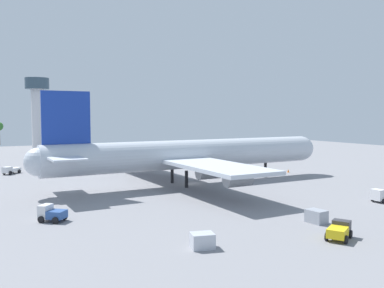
# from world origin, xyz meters

# --- Properties ---
(ground_plane) EXTENTS (277.96, 277.96, 0.00)m
(ground_plane) POSITION_xyz_m (0.00, 0.00, 0.00)
(ground_plane) COLOR gray
(cargo_airplane) EXTENTS (69.49, 55.70, 19.65)m
(cargo_airplane) POSITION_xyz_m (-0.38, 0.00, 6.55)
(cargo_airplane) COLOR silver
(cargo_airplane) RESTS_ON ground_plane
(cargo_loader) EXTENTS (4.15, 4.11, 2.36)m
(cargo_loader) POSITION_xyz_m (-32.99, -18.33, 1.16)
(cargo_loader) COLOR silver
(cargo_loader) RESTS_ON ground_plane
(pushback_tractor) EXTENTS (5.01, 5.03, 2.01)m
(pushback_tractor) POSITION_xyz_m (-33.48, 36.08, 1.05)
(pushback_tractor) COLOR silver
(pushback_tractor) RESTS_ON ground_plane
(catering_truck) EXTENTS (4.70, 3.97, 2.06)m
(catering_truck) POSITION_xyz_m (-3.62, -44.10, 1.08)
(catering_truck) COLOR #333338
(catering_truck) RESTS_ON ground_plane
(baggage_tug) EXTENTS (5.16, 2.57, 2.29)m
(baggage_tug) POSITION_xyz_m (20.68, -32.34, 1.15)
(baggage_tug) COLOR silver
(baggage_tug) RESTS_ON ground_plane
(cargo_container_fore) EXTENTS (2.20, 2.84, 1.84)m
(cargo_container_fore) POSITION_xyz_m (-0.37, -37.15, 0.92)
(cargo_container_fore) COLOR #999EA8
(cargo_container_fore) RESTS_ON ground_plane
(cargo_container_aft) EXTENTS (3.02, 2.62, 1.75)m
(cargo_container_aft) POSITION_xyz_m (-20.08, -39.06, 0.87)
(cargo_container_aft) COLOR #B7BCC6
(cargo_container_aft) RESTS_ON ground_plane
(safety_cone_nose) EXTENTS (0.58, 0.58, 0.82)m
(safety_cone_nose) POSITION_xyz_m (31.27, 3.92, 0.41)
(safety_cone_nose) COLOR orange
(safety_cone_nose) RESTS_ON ground_plane
(control_tower) EXTENTS (10.22, 10.22, 31.50)m
(control_tower) POSITION_xyz_m (-15.13, 114.59, 19.58)
(control_tower) COLOR silver
(control_tower) RESTS_ON ground_plane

